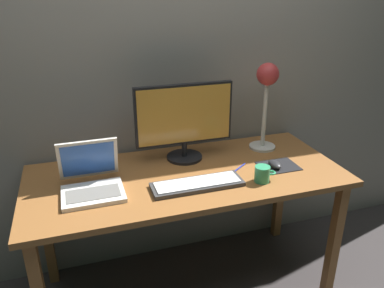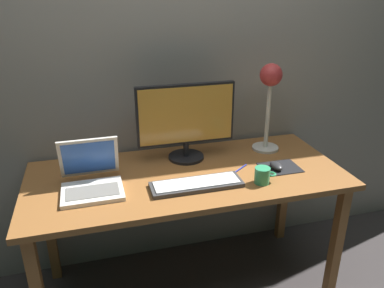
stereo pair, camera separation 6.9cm
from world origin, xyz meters
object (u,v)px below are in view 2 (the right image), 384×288
(laptop, at_px, (91,175))
(desk_lamp, at_px, (270,89))
(mouse, at_px, (276,166))
(pen, at_px, (239,169))
(monitor, at_px, (186,119))
(keyboard_main, at_px, (197,184))
(coffee_mug, at_px, (263,175))

(laptop, relative_size, desk_lamp, 0.58)
(desk_lamp, bearing_deg, mouse, -103.36)
(desk_lamp, height_order, pen, desk_lamp)
(laptop, height_order, pen, laptop)
(monitor, xyz_separation_m, keyboard_main, (-0.03, -0.32, -0.22))
(mouse, xyz_separation_m, pen, (-0.19, 0.04, -0.02))
(coffee_mug, xyz_separation_m, pen, (-0.06, 0.16, -0.04))
(coffee_mug, height_order, pen, coffee_mug)
(desk_lamp, bearing_deg, pen, -139.18)
(monitor, bearing_deg, keyboard_main, -95.93)
(monitor, bearing_deg, laptop, -159.26)
(keyboard_main, relative_size, desk_lamp, 0.88)
(keyboard_main, height_order, mouse, mouse)
(keyboard_main, bearing_deg, coffee_mug, -8.76)
(desk_lamp, relative_size, pen, 3.57)
(pen, bearing_deg, desk_lamp, 40.82)
(mouse, bearing_deg, monitor, 148.29)
(mouse, distance_m, coffee_mug, 0.18)
(laptop, relative_size, pen, 2.07)
(pen, bearing_deg, laptop, 178.42)
(mouse, relative_size, pen, 0.69)
(monitor, xyz_separation_m, mouse, (0.42, -0.26, -0.21))
(laptop, xyz_separation_m, mouse, (0.93, -0.06, -0.04))
(keyboard_main, relative_size, mouse, 4.59)
(desk_lamp, relative_size, coffee_mug, 4.55)
(mouse, height_order, pen, mouse)
(monitor, distance_m, pen, 0.39)
(pen, bearing_deg, mouse, -12.74)
(coffee_mug, distance_m, pen, 0.17)
(laptop, relative_size, coffee_mug, 2.64)
(desk_lamp, bearing_deg, coffee_mug, -117.51)
(laptop, height_order, mouse, laptop)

